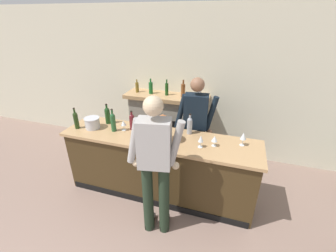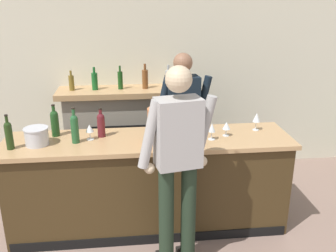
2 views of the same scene
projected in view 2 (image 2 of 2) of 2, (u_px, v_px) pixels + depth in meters
name	position (u px, v px, depth m)	size (l,w,h in m)	color
wall_back_panel	(153.00, 71.00, 4.95)	(12.00, 0.07, 2.75)	beige
bar_counter	(149.00, 184.00, 3.84)	(2.84, 0.70, 1.00)	#3C2B15
fireplace_stone	(122.00, 132.00, 4.92)	(1.58, 0.52, 1.52)	gray
person_customer	(178.00, 164.00, 3.06)	(0.65, 0.36, 1.84)	#1F2D1E
person_bartender	(182.00, 122.00, 4.23)	(0.66, 0.33, 1.75)	#324046
copper_dispenser	(160.00, 122.00, 3.51)	(0.23, 0.27, 0.41)	#B86536
ice_bucket_steel	(37.00, 136.00, 3.50)	(0.23, 0.23, 0.17)	silver
wine_bottle_burgundy_dark	(9.00, 134.00, 3.38)	(0.07, 0.07, 0.33)	#1F3513
wine_bottle_port_short	(55.00, 122.00, 3.70)	(0.08, 0.08, 0.32)	#1C411A
wine_bottle_cabernet_heavy	(101.00, 124.00, 3.69)	(0.08, 0.08, 0.30)	#5A1A21
wine_bottle_merlot_tall	(75.00, 127.00, 3.53)	(0.07, 0.07, 0.35)	#22542C
wine_bottle_chardonnay_pale	(184.00, 117.00, 3.89)	(0.08, 0.08, 0.31)	#9DA7B4
wine_glass_back_row	(257.00, 118.00, 3.86)	(0.08, 0.08, 0.19)	silver
wine_glass_front_right	(226.00, 126.00, 3.71)	(0.08, 0.08, 0.15)	silver
wine_glass_front_left	(90.00, 129.00, 3.62)	(0.08, 0.08, 0.16)	silver
wine_glass_mid_counter	(212.00, 128.00, 3.61)	(0.07, 0.07, 0.17)	silver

